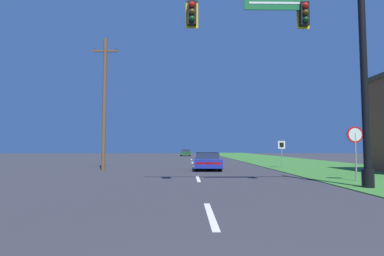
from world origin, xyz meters
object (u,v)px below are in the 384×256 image
at_px(signal_mast, 318,56).
at_px(stop_sign, 355,141).
at_px(far_car, 186,153).
at_px(route_sign_post, 282,148).
at_px(utility_pole_near, 104,101).
at_px(car_ahead, 207,161).

height_order(signal_mast, stop_sign, signal_mast).
xyz_separation_m(far_car, route_sign_post, (7.53, -32.76, 0.92)).
bearing_deg(stop_sign, utility_pole_near, 153.05).
xyz_separation_m(car_ahead, route_sign_post, (5.81, 1.52, 0.92)).
distance_m(signal_mast, route_sign_post, 12.13).
relative_size(car_ahead, stop_sign, 1.77).
bearing_deg(utility_pole_near, far_car, 81.12).
height_order(stop_sign, route_sign_post, stop_sign).
bearing_deg(far_car, stop_sign, -79.05).
bearing_deg(utility_pole_near, signal_mast, -40.17).
distance_m(car_ahead, utility_pole_near, 8.33).
xyz_separation_m(signal_mast, car_ahead, (-3.71, 9.86, -4.55)).
bearing_deg(route_sign_post, stop_sign, -86.43).
xyz_separation_m(signal_mast, utility_pole_near, (-10.89, 9.19, -0.39)).
height_order(signal_mast, utility_pole_near, utility_pole_near).
bearing_deg(car_ahead, route_sign_post, 14.63).
height_order(stop_sign, utility_pole_near, utility_pole_near).
bearing_deg(stop_sign, far_car, 100.95).
xyz_separation_m(route_sign_post, utility_pole_near, (-12.99, -2.19, 3.24)).
height_order(route_sign_post, utility_pole_near, utility_pole_near).
relative_size(far_car, route_sign_post, 2.13).
relative_size(car_ahead, utility_pole_near, 0.48).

